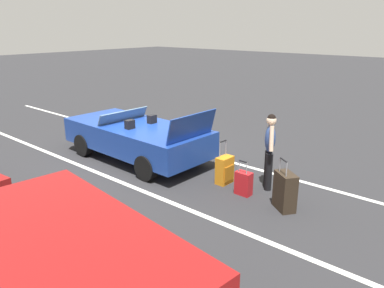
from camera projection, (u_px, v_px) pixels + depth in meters
ground_plane at (138, 159)px, 9.92m from camera, size 80.00×80.00×0.00m
lot_line_near at (173, 146)px, 10.93m from camera, size 18.00×0.12×0.01m
lot_line_mid at (97, 172)px, 8.98m from camera, size 18.00×0.12×0.01m
convertible_car at (132, 136)px, 9.87m from camera, size 4.18×1.91×1.53m
suitcase_large_black at (285, 191)px, 7.08m from camera, size 0.55×0.51×1.03m
suitcase_medium_bright at (225, 170)px, 8.29m from camera, size 0.27×0.41×0.98m
suitcase_small_carryon at (244, 183)px, 7.74m from camera, size 0.34×0.21×0.77m
traveler_person at (270, 147)px, 7.85m from camera, size 0.42×0.54×1.65m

